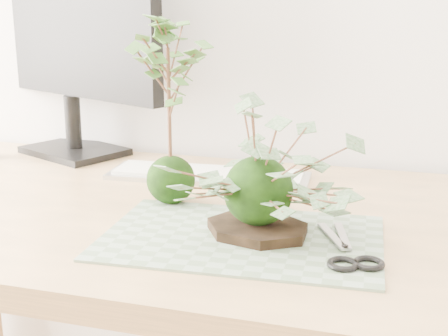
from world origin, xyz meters
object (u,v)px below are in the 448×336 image
at_px(ivy_kokedama, 259,159).
at_px(keyboard, 208,175).
at_px(maple_kokedama, 168,60).
at_px(desk, 220,259).
at_px(monitor, 69,30).

xyz_separation_m(ivy_kokedama, keyboard, (-0.17, 0.28, -0.11)).
bearing_deg(maple_kokedama, keyboard, 85.67).
relative_size(desk, maple_kokedama, 4.54).
xyz_separation_m(desk, ivy_kokedama, (0.09, -0.10, 0.21)).
distance_m(maple_kokedama, monitor, 0.45).
xyz_separation_m(desk, maple_kokedama, (-0.09, 0.01, 0.34)).
distance_m(desk, maple_kokedama, 0.35).
bearing_deg(keyboard, ivy_kokedama, -62.96).
bearing_deg(monitor, maple_kokedama, -15.29).
relative_size(desk, keyboard, 3.92).
height_order(maple_kokedama, monitor, monitor).
distance_m(maple_kokedama, keyboard, 0.29).
height_order(desk, ivy_kokedama, ivy_kokedama).
relative_size(keyboard, monitor, 0.79).
height_order(ivy_kokedama, maple_kokedama, maple_kokedama).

